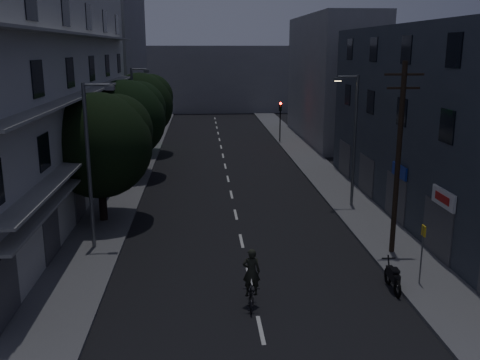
{
  "coord_description": "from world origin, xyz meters",
  "views": [
    {
      "loc": [
        -1.98,
        -14.96,
        9.7
      ],
      "look_at": [
        0.0,
        12.0,
        3.0
      ],
      "focal_mm": 40.0,
      "sensor_mm": 36.0,
      "label": 1
    }
  ],
  "objects": [
    {
      "name": "building_left",
      "position": [
        -11.98,
        18.0,
        6.99
      ],
      "size": [
        7.0,
        36.0,
        14.0
      ],
      "color": "#B6B5B0",
      "rests_on": "ground"
    },
    {
      "name": "building_right",
      "position": [
        11.99,
        14.0,
        5.5
      ],
      "size": [
        6.19,
        28.0,
        11.0
      ],
      "color": "#2D333C",
      "rests_on": "ground"
    },
    {
      "name": "sidewalk_right",
      "position": [
        7.5,
        25.0,
        0.07
      ],
      "size": [
        3.0,
        90.0,
        0.15
      ],
      "primitive_type": "cube",
      "color": "#565659",
      "rests_on": "ground"
    },
    {
      "name": "tree_near",
      "position": [
        -7.56,
        14.72,
        4.67
      ],
      "size": [
        5.86,
        5.86,
        7.23
      ],
      "color": "black",
      "rests_on": "sidewalk_left"
    },
    {
      "name": "motorcycle",
      "position": [
        5.78,
        4.85,
        0.51
      ],
      "size": [
        0.58,
        2.0,
        1.28
      ],
      "rotation": [
        0.0,
        0.0,
        -0.04
      ],
      "color": "black",
      "rests_on": "ground"
    },
    {
      "name": "traffic_signal_far_left",
      "position": [
        -6.57,
        39.45,
        3.1
      ],
      "size": [
        0.28,
        0.37,
        4.1
      ],
      "color": "black",
      "rests_on": "sidewalk_left"
    },
    {
      "name": "traffic_signal_far_right",
      "position": [
        6.26,
        40.01,
        3.1
      ],
      "size": [
        0.28,
        0.37,
        4.1
      ],
      "color": "black",
      "rests_on": "sidewalk_right"
    },
    {
      "name": "building_far_right",
      "position": [
        12.0,
        42.0,
        6.5
      ],
      "size": [
        6.0,
        20.0,
        13.0
      ],
      "primitive_type": "cube",
      "color": "slate",
      "rests_on": "ground"
    },
    {
      "name": "building_far_left",
      "position": [
        -12.0,
        48.0,
        8.0
      ],
      "size": [
        6.0,
        20.0,
        16.0
      ],
      "primitive_type": "cube",
      "color": "slate",
      "rests_on": "ground"
    },
    {
      "name": "sidewalk_left",
      "position": [
        -7.5,
        25.0,
        0.07
      ],
      "size": [
        3.0,
        90.0,
        0.15
      ],
      "primitive_type": "cube",
      "color": "#565659",
      "rests_on": "ground"
    },
    {
      "name": "tree_far",
      "position": [
        -7.44,
        34.79,
        4.78
      ],
      "size": [
        5.98,
        5.98,
        7.39
      ],
      "color": "black",
      "rests_on": "sidewalk_left"
    },
    {
      "name": "street_lamp_left_far",
      "position": [
        -7.3,
        28.74,
        4.6
      ],
      "size": [
        1.51,
        0.25,
        8.0
      ],
      "color": "#505257",
      "rests_on": "sidewalk_left"
    },
    {
      "name": "building_far_end",
      "position": [
        0.0,
        70.0,
        5.0
      ],
      "size": [
        24.0,
        8.0,
        10.0
      ],
      "primitive_type": "cube",
      "color": "slate",
      "rests_on": "ground"
    },
    {
      "name": "street_lamp_right",
      "position": [
        7.22,
        16.57,
        4.6
      ],
      "size": [
        1.51,
        0.25,
        8.0
      ],
      "color": "#585D60",
      "rests_on": "sidewalk_right"
    },
    {
      "name": "ground",
      "position": [
        0.0,
        25.0,
        0.0
      ],
      "size": [
        160.0,
        160.0,
        0.0
      ],
      "primitive_type": "plane",
      "color": "black",
      "rests_on": "ground"
    },
    {
      "name": "utility_pole",
      "position": [
        7.1,
        8.65,
        4.87
      ],
      "size": [
        1.8,
        0.24,
        9.0
      ],
      "color": "black",
      "rests_on": "sidewalk_right"
    },
    {
      "name": "tree_mid",
      "position": [
        -7.52,
        25.48,
        4.71
      ],
      "size": [
        5.94,
        5.94,
        7.3
      ],
      "color": "black",
      "rests_on": "sidewalk_left"
    },
    {
      "name": "cyclist",
      "position": [
        -0.16,
        3.85,
        0.79
      ],
      "size": [
        0.78,
        1.89,
        2.35
      ],
      "rotation": [
        0.0,
        0.0,
        -0.07
      ],
      "color": "black",
      "rests_on": "ground"
    },
    {
      "name": "street_lamp_left_near",
      "position": [
        -7.24,
        10.34,
        4.6
      ],
      "size": [
        1.51,
        0.25,
        8.0
      ],
      "color": "slate",
      "rests_on": "sidewalk_left"
    },
    {
      "name": "bus_stop_sign",
      "position": [
        7.01,
        5.06,
        1.89
      ],
      "size": [
        0.06,
        0.35,
        2.52
      ],
      "color": "#595B60",
      "rests_on": "sidewalk_right"
    },
    {
      "name": "lane_markings",
      "position": [
        0.0,
        31.25,
        0.01
      ],
      "size": [
        0.15,
        60.5,
        0.01
      ],
      "color": "beige",
      "rests_on": "ground"
    }
  ]
}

